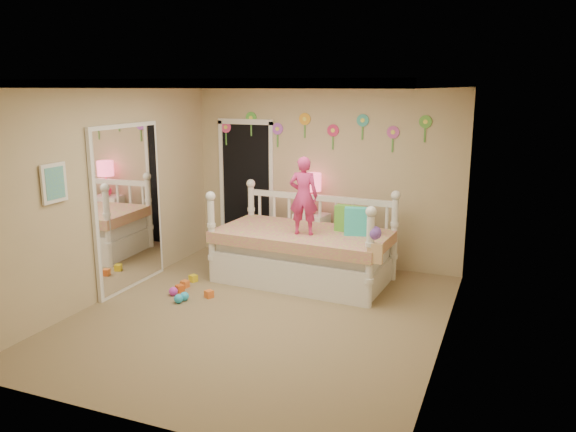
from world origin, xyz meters
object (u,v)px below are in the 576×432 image
at_px(table_lamp, 312,187).
at_px(nightstand, 311,239).
at_px(daybed, 303,236).
at_px(child, 304,196).

bearing_deg(table_lamp, nightstand, 0.00).
relative_size(daybed, nightstand, 3.03).
height_order(daybed, child, child).
xyz_separation_m(child, table_lamp, (-0.21, 0.89, -0.05)).
relative_size(daybed, table_lamp, 3.90).
distance_m(nightstand, table_lamp, 0.77).
distance_m(daybed, nightstand, 0.77).
relative_size(child, nightstand, 1.33).
distance_m(child, nightstand, 1.23).
height_order(daybed, table_lamp, table_lamp).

